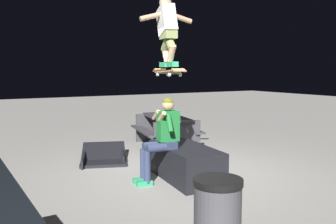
{
  "coord_description": "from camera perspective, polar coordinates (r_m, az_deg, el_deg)",
  "views": [
    {
      "loc": [
        -5.36,
        3.38,
        1.83
      ],
      "look_at": [
        -0.23,
        0.45,
        1.16
      ],
      "focal_mm": 38.98,
      "sensor_mm": 36.0,
      "label": 1
    }
  ],
  "objects": [
    {
      "name": "ground_plane",
      "position": [
        6.6,
        2.44,
        -9.63
      ],
      "size": [
        40.0,
        40.0,
        0.0
      ],
      "primitive_type": "plane",
      "color": "gray"
    },
    {
      "name": "ledge_box_main",
      "position": [
        6.24,
        2.69,
        -7.92
      ],
      "size": [
        1.64,
        0.9,
        0.56
      ],
      "primitive_type": "cube",
      "rotation": [
        0.0,
        0.0,
        -0.11
      ],
      "color": "black",
      "rests_on": "ground"
    },
    {
      "name": "person_sitting_on_ledge",
      "position": [
        5.96,
        -0.99,
        -3.57
      ],
      "size": [
        0.6,
        0.77,
        1.39
      ],
      "color": "#2D3856",
      "rests_on": "ground"
    },
    {
      "name": "skateboard",
      "position": [
        5.87,
        0.07,
        6.35
      ],
      "size": [
        1.04,
        0.37,
        0.13
      ],
      "color": "#AD8451"
    },
    {
      "name": "skater_airborne",
      "position": [
        5.96,
        -0.12,
        12.97
      ],
      "size": [
        0.63,
        0.89,
        1.12
      ],
      "color": "#2D9E66"
    },
    {
      "name": "kicker_ramp",
      "position": [
        7.66,
        -10.02,
        -6.99
      ],
      "size": [
        1.48,
        1.27,
        0.36
      ],
      "color": "black",
      "rests_on": "ground"
    },
    {
      "name": "picnic_table_back",
      "position": [
        8.79,
        -0.31,
        -2.23
      ],
      "size": [
        1.92,
        1.63,
        0.75
      ],
      "color": "#38383D",
      "rests_on": "ground"
    },
    {
      "name": "trash_bin",
      "position": [
        3.67,
        7.73,
        -16.33
      ],
      "size": [
        0.48,
        0.48,
        0.81
      ],
      "color": "#47474C",
      "rests_on": "ground"
    }
  ]
}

